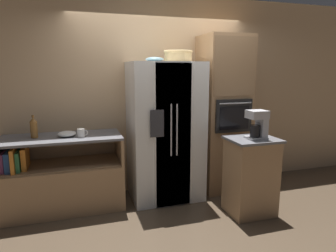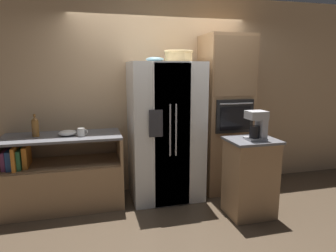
# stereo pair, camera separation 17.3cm
# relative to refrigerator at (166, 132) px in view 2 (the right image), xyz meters

# --- Properties ---
(ground_plane) EXTENTS (20.00, 20.00, 0.00)m
(ground_plane) POSITION_rel_refrigerator_xyz_m (0.02, -0.06, -0.93)
(ground_plane) COLOR #4C3D2D
(wall_back) EXTENTS (12.00, 0.06, 2.80)m
(wall_back) POSITION_rel_refrigerator_xyz_m (0.02, 0.39, 0.47)
(wall_back) COLOR tan
(wall_back) RESTS_ON ground_plane
(counter_left) EXTENTS (1.46, 0.66, 0.95)m
(counter_left) POSITION_rel_refrigerator_xyz_m (-1.37, 0.03, -0.58)
(counter_left) COLOR #A87F56
(counter_left) RESTS_ON ground_plane
(refrigerator) EXTENTS (0.96, 0.75, 1.87)m
(refrigerator) POSITION_rel_refrigerator_xyz_m (0.00, 0.00, 0.00)
(refrigerator) COLOR white
(refrigerator) RESTS_ON ground_plane
(wall_oven) EXTENTS (0.66, 0.67, 2.24)m
(wall_oven) POSITION_rel_refrigerator_xyz_m (0.90, 0.06, 0.19)
(wall_oven) COLOR #A87F56
(wall_oven) RESTS_ON ground_plane
(island_counter) EXTENTS (0.58, 0.50, 0.96)m
(island_counter) POSITION_rel_refrigerator_xyz_m (0.86, -0.79, -0.45)
(island_counter) COLOR #A87F56
(island_counter) RESTS_ON ground_plane
(wicker_basket) EXTENTS (0.38, 0.38, 0.15)m
(wicker_basket) POSITION_rel_refrigerator_xyz_m (0.18, 0.01, 1.01)
(wicker_basket) COLOR tan
(wicker_basket) RESTS_ON refrigerator
(fruit_bowl) EXTENTS (0.24, 0.24, 0.06)m
(fruit_bowl) POSITION_rel_refrigerator_xyz_m (-0.13, 0.04, 0.97)
(fruit_bowl) COLOR #668C99
(fruit_bowl) RESTS_ON refrigerator
(bottle_tall) EXTENTS (0.08, 0.08, 0.28)m
(bottle_tall) POSITION_rel_refrigerator_xyz_m (-1.65, 0.06, 0.14)
(bottle_tall) COLOR brown
(bottle_tall) RESTS_ON counter_left
(mug) EXTENTS (0.13, 0.09, 0.11)m
(mug) POSITION_rel_refrigerator_xyz_m (-1.10, -0.08, 0.07)
(mug) COLOR silver
(mug) RESTS_ON counter_left
(mixing_bowl) EXTENTS (0.22, 0.22, 0.07)m
(mixing_bowl) POSITION_rel_refrigerator_xyz_m (-1.27, 0.02, 0.05)
(mixing_bowl) COLOR white
(mixing_bowl) RESTS_ON counter_left
(coffee_maker) EXTENTS (0.22, 0.19, 0.34)m
(coffee_maker) POSITION_rel_refrigerator_xyz_m (0.90, -0.83, 0.21)
(coffee_maker) COLOR #B2B2B7
(coffee_maker) RESTS_ON island_counter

